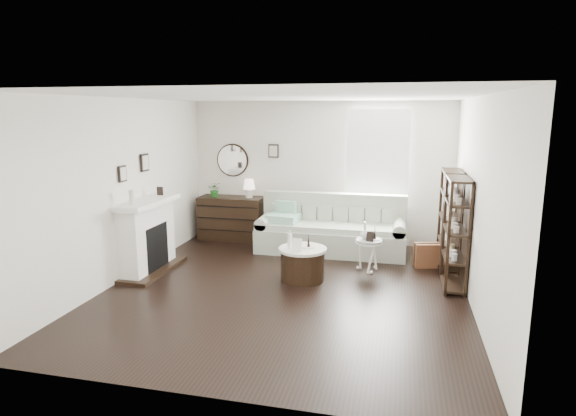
% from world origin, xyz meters
% --- Properties ---
extents(room, '(5.50, 5.50, 5.50)m').
position_xyz_m(room, '(0.73, 2.70, 1.60)').
color(room, black).
rests_on(room, ground).
extents(fireplace, '(0.50, 1.40, 1.84)m').
position_xyz_m(fireplace, '(-2.32, 0.30, 0.54)').
color(fireplace, white).
rests_on(fireplace, ground).
extents(shelf_unit_far, '(0.30, 0.80, 1.60)m').
position_xyz_m(shelf_unit_far, '(2.33, 1.55, 0.80)').
color(shelf_unit_far, black).
rests_on(shelf_unit_far, ground).
extents(shelf_unit_near, '(0.30, 0.80, 1.60)m').
position_xyz_m(shelf_unit_near, '(2.33, 0.65, 0.80)').
color(shelf_unit_near, black).
rests_on(shelf_unit_near, ground).
extents(sofa, '(2.65, 0.92, 1.03)m').
position_xyz_m(sofa, '(0.35, 2.08, 0.34)').
color(sofa, '#A9B29F').
rests_on(sofa, ground).
extents(quilt, '(0.60, 0.51, 0.14)m').
position_xyz_m(quilt, '(-0.52, 1.95, 0.60)').
color(quilt, '#238355').
rests_on(quilt, sofa).
extents(suitcase, '(0.62, 0.34, 0.40)m').
position_xyz_m(suitcase, '(2.10, 1.54, 0.20)').
color(suitcase, brown).
rests_on(suitcase, ground).
extents(dresser, '(1.28, 0.55, 0.85)m').
position_xyz_m(dresser, '(-1.70, 2.47, 0.43)').
color(dresser, black).
rests_on(dresser, ground).
extents(table_lamp, '(0.31, 0.31, 0.37)m').
position_xyz_m(table_lamp, '(-1.33, 2.47, 1.04)').
color(table_lamp, white).
rests_on(table_lamp, dresser).
extents(potted_plant, '(0.32, 0.30, 0.29)m').
position_xyz_m(potted_plant, '(-2.02, 2.42, 1.00)').
color(potted_plant, '#1C621C').
rests_on(potted_plant, dresser).
extents(drum_table, '(0.72, 0.72, 0.50)m').
position_xyz_m(drum_table, '(0.15, 0.44, 0.25)').
color(drum_table, black).
rests_on(drum_table, ground).
extents(pedestal_table, '(0.43, 0.43, 0.52)m').
position_xyz_m(pedestal_table, '(1.09, 1.10, 0.47)').
color(pedestal_table, silver).
rests_on(pedestal_table, ground).
extents(eiffel_drum, '(0.11, 0.11, 0.18)m').
position_xyz_m(eiffel_drum, '(0.23, 0.49, 0.59)').
color(eiffel_drum, black).
rests_on(eiffel_drum, drum_table).
extents(bottle_drum, '(0.07, 0.07, 0.29)m').
position_xyz_m(bottle_drum, '(-0.03, 0.36, 0.64)').
color(bottle_drum, silver).
rests_on(bottle_drum, drum_table).
extents(card_frame_drum, '(0.15, 0.07, 0.19)m').
position_xyz_m(card_frame_drum, '(0.10, 0.26, 0.59)').
color(card_frame_drum, white).
rests_on(card_frame_drum, drum_table).
extents(eiffel_ped, '(0.13, 0.13, 0.19)m').
position_xyz_m(eiffel_ped, '(1.17, 1.13, 0.61)').
color(eiffel_ped, black).
rests_on(eiffel_ped, pedestal_table).
extents(flask_ped, '(0.15, 0.15, 0.28)m').
position_xyz_m(flask_ped, '(1.02, 1.12, 0.66)').
color(flask_ped, silver).
rests_on(flask_ped, pedestal_table).
extents(card_frame_ped, '(0.12, 0.07, 0.15)m').
position_xyz_m(card_frame_ped, '(1.11, 0.99, 0.59)').
color(card_frame_ped, black).
rests_on(card_frame_ped, pedestal_table).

